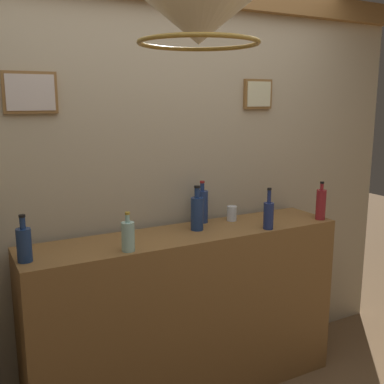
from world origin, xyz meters
The scene contains 10 objects.
panelled_rear_partition centered at (0.00, 1.10, 1.32)m, with size 3.57×0.15×2.48m.
bar_shelf_unit centered at (0.00, 0.81, 0.52)m, with size 1.91×0.41×1.03m, color olive.
liquor_bottle_tequila centered at (0.08, 0.84, 1.14)m, with size 0.08×0.08×0.27m.
liquor_bottle_vermouth centered at (0.46, 0.66, 1.12)m, with size 0.06×0.06×0.25m.
liquor_bottle_rum centered at (0.89, 0.68, 1.13)m, with size 0.06×0.06×0.25m.
liquor_bottle_rye centered at (-0.42, 0.67, 1.11)m, with size 0.07×0.07×0.20m.
liquor_bottle_scotch centered at (-0.91, 0.75, 1.12)m, with size 0.07×0.07×0.23m.
liquor_bottle_whiskey centered at (0.18, 0.97, 1.14)m, with size 0.07×0.07×0.26m.
glass_tumbler_rocks centered at (0.37, 0.92, 1.08)m, with size 0.06×0.06×0.09m.
pendant_lamp centered at (-0.39, -0.01, 2.05)m, with size 0.43×0.43×0.54m.
Camera 1 is at (-1.19, -1.44, 1.79)m, focal length 42.73 mm.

